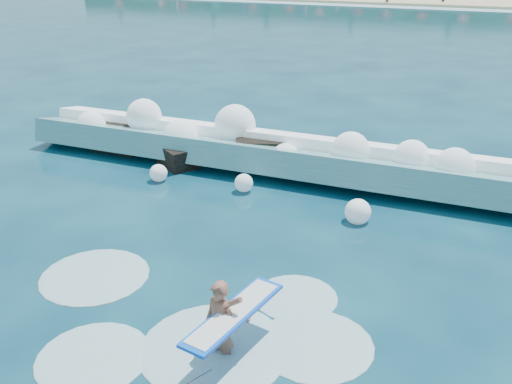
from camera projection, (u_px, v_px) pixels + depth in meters
ground at (174, 253)px, 14.94m from camera, size 200.00×200.00×0.00m
beach at (449, 0)px, 81.00m from camera, size 140.00×20.00×0.40m
wet_band at (441, 8)px, 71.73m from camera, size 140.00×5.00×0.08m
breaking_wave at (260, 152)px, 20.57m from camera, size 17.93×2.80×1.55m
rock_cluster at (181, 147)px, 21.57m from camera, size 7.80×3.08×1.20m
surfer_with_board at (223, 324)px, 11.00m from camera, size 1.22×3.07×1.94m
wave_spray at (255, 140)px, 20.32m from camera, size 14.71×4.77×2.13m
surf_foam at (200, 331)px, 11.96m from camera, size 9.62×5.60×0.15m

